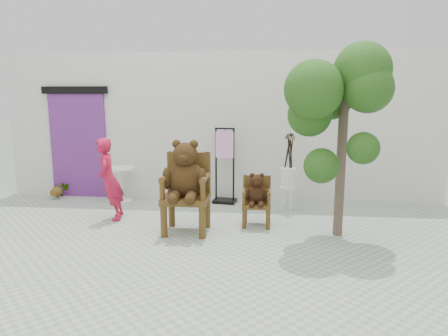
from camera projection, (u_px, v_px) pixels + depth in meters
The scene contains 11 objects.
ground_plane at pixel (201, 244), 5.82m from camera, with size 60.00×60.00×0.00m, color #9CA695.
back_wall at pixel (222, 126), 8.59m from camera, with size 9.00×1.00×3.00m, color silver.
doorway at pixel (79, 142), 8.42m from camera, with size 1.40×0.11×2.33m.
chair_big at pixel (186, 180), 6.23m from camera, with size 0.71×0.78×1.47m.
chair_small at pixel (257, 195), 6.60m from camera, with size 0.46×0.48×0.89m.
person at pixel (109, 179), 6.89m from camera, with size 0.52×0.34×1.42m, color #B81637.
cafe_table at pixel (120, 180), 8.11m from camera, with size 0.60×0.60×0.70m.
display_stand at pixel (225, 174), 8.00m from camera, with size 0.50×0.41×1.51m.
stool_bucket at pixel (288, 177), 7.47m from camera, with size 0.32×0.32×1.45m.
tree at pixel (339, 96), 5.64m from camera, with size 1.61×1.46×2.87m.
potted_plant at pixel (59, 190), 8.41m from camera, with size 0.33×0.29×0.37m, color #15390F.
Camera 1 is at (0.87, -5.47, 2.14)m, focal length 32.00 mm.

